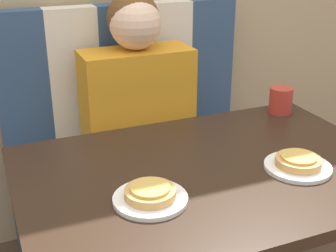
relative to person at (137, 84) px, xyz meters
name	(u,v)px	position (x,y,z in m)	size (l,w,h in m)	color
booth_seat	(140,205)	(0.00, 0.00, -0.56)	(1.05, 0.48, 0.44)	navy
booth_backrest	(122,77)	(0.00, 0.19, -0.02)	(1.05, 0.09, 0.62)	navy
dining_table	(210,195)	(0.00, -0.65, -0.15)	(1.08, 0.74, 0.72)	black
person	(137,84)	(0.00, 0.00, 0.00)	(0.44, 0.22, 0.69)	orange
plate_left	(150,199)	(-0.22, -0.74, -0.05)	(0.19, 0.19, 0.01)	white
plate_right	(298,167)	(0.22, -0.74, -0.05)	(0.19, 0.19, 0.01)	white
pizza_left	(150,192)	(-0.22, -0.74, -0.03)	(0.13, 0.13, 0.03)	tan
pizza_right	(298,161)	(0.22, -0.74, -0.03)	(0.13, 0.13, 0.03)	tan
drinking_cup	(281,100)	(0.44, -0.35, -0.01)	(0.08, 0.08, 0.10)	#B23328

